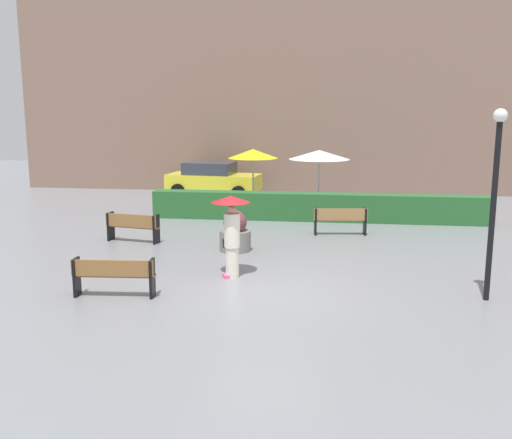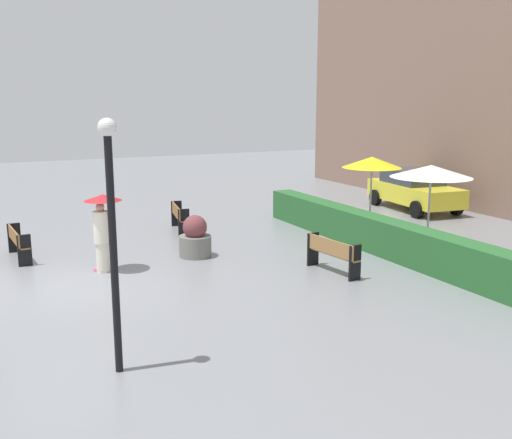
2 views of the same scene
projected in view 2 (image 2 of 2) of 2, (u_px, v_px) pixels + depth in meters
The scene contains 11 objects.
ground_plane at pixel (69, 287), 13.40m from camera, with size 60.00×60.00×0.00m, color gray.
bench_back_row at pixel (332, 252), 14.44m from camera, with size 1.73×0.55×0.87m.
bench_near_left at pixel (18, 241), 15.70m from camera, with size 1.79×0.47×0.84m.
bench_far_left at pixel (179, 215), 19.10m from camera, with size 1.71×0.64×0.87m.
pedestrian_with_umbrella at pixel (102, 223), 14.39m from camera, with size 0.93×0.93×1.96m.
planter_pot at pixel (195, 239), 15.96m from camera, with size 0.89×0.89×1.16m.
lamp_post at pixel (112, 221), 8.77m from camera, with size 0.28×0.28×3.99m.
patio_umbrella_yellow at pixel (372, 162), 18.62m from camera, with size 1.91×1.91×2.46m.
patio_umbrella_white at pixel (431, 171), 16.47m from camera, with size 2.31×2.31×2.43m.
hedge_strip at pixel (386, 237), 16.14m from camera, with size 12.10×0.70×0.99m, color #28602D.
parked_car at pixel (414, 189), 22.76m from camera, with size 4.37×2.35×1.57m.
Camera 2 is at (13.39, -1.82, 4.24)m, focal length 40.78 mm.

